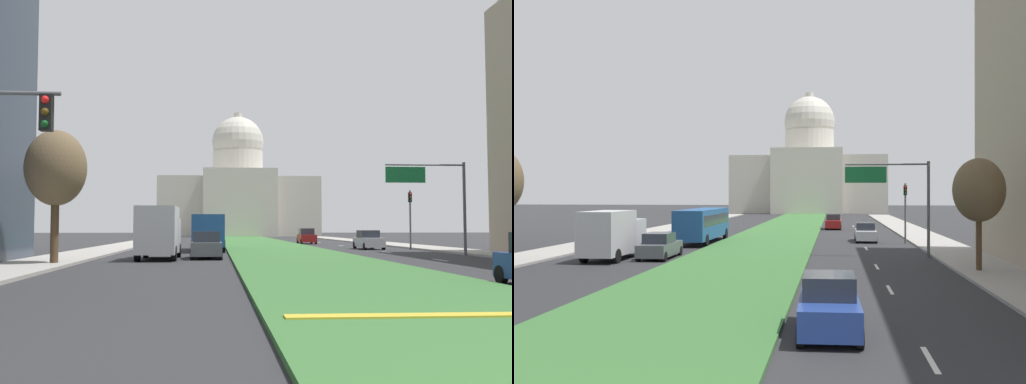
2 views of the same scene
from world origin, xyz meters
TOP-DOWN VIEW (x-y plane):
  - ground_plane at (0.00, 64.81)m, footprint 285.19×285.19m
  - grass_median at (0.00, 58.33)m, footprint 8.40×116.67m
  - lane_dashes_right at (8.32, 40.73)m, footprint 0.16×62.80m
  - sidewalk_left at (-14.45, 51.85)m, footprint 4.00×116.67m
  - sidewalk_right at (14.45, 51.85)m, footprint 4.00×116.67m
  - capitol_building at (0.00, 128.78)m, footprint 34.29×26.93m
  - traffic_light_far_right at (11.95, 46.50)m, footprint 0.28×0.35m
  - overhead_guide_sign at (10.01, 35.61)m, footprint 5.69×0.20m
  - street_tree_right_mid at (13.67, 28.49)m, footprint 2.78×2.78m
  - sedan_lead_stopped at (5.68, 14.21)m, footprint 1.97×4.30m
  - sedan_midblock at (-5.72, 33.20)m, footprint 2.00×4.71m
  - sedan_distant at (8.61, 48.14)m, footprint 1.88×4.69m
  - sedan_far_horizon at (5.72, 65.55)m, footprint 1.99×4.59m
  - box_truck_delivery at (-8.60, 32.21)m, footprint 2.40×6.40m
  - city_bus at (-5.69, 45.53)m, footprint 2.62×11.00m

SIDE VIEW (x-z plane):
  - ground_plane at x=0.00m, z-range 0.00..0.00m
  - lane_dashes_right at x=8.32m, z-range 0.00..0.01m
  - grass_median at x=0.00m, z-range 0.00..0.14m
  - sidewalk_left at x=-14.45m, z-range 0.00..0.15m
  - sidewalk_right at x=14.45m, z-range 0.00..0.15m
  - sedan_distant at x=8.61m, z-range -0.05..1.64m
  - sedan_midblock at x=-5.72m, z-range -0.05..1.66m
  - sedan_lead_stopped at x=5.68m, z-range -0.06..1.74m
  - sedan_far_horizon at x=5.72m, z-range -0.06..1.77m
  - box_truck_delivery at x=-8.60m, z-range 0.08..3.28m
  - city_bus at x=-5.69m, z-range 0.29..3.24m
  - traffic_light_far_right at x=11.95m, z-range 0.71..5.91m
  - street_tree_right_mid at x=13.67m, z-range 1.35..7.61m
  - overhead_guide_sign at x=10.01m, z-range 1.40..7.90m
  - capitol_building at x=0.00m, z-range -5.17..22.87m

